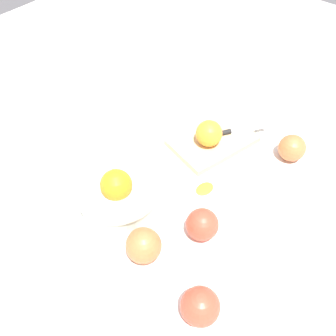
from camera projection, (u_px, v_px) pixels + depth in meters
name	position (u px, v px, depth m)	size (l,w,h in m)	color
ground_plane	(201.00, 187.00, 0.95)	(2.40, 2.40, 0.00)	silver
bowl	(118.00, 192.00, 0.88)	(0.20, 0.20, 0.10)	beige
cutting_board	(212.00, 141.00, 1.05)	(0.22, 0.15, 0.02)	#DBB77F
orange_on_board	(209.00, 133.00, 1.00)	(0.07, 0.07, 0.07)	orange
knife	(234.00, 131.00, 1.05)	(0.14, 0.10, 0.01)	silver
apple_front_left	(202.00, 224.00, 0.83)	(0.07, 0.07, 0.07)	#D6422D
apple_front_right	(292.00, 148.00, 0.99)	(0.07, 0.07, 0.07)	#CC6638
apple_front_left_2	(200.00, 306.00, 0.70)	(0.08, 0.08, 0.08)	#D6422D
apple_mid_left	(144.00, 245.00, 0.79)	(0.08, 0.08, 0.08)	#CC6638
citrus_peel	(205.00, 187.00, 0.94)	(0.05, 0.04, 0.01)	orange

